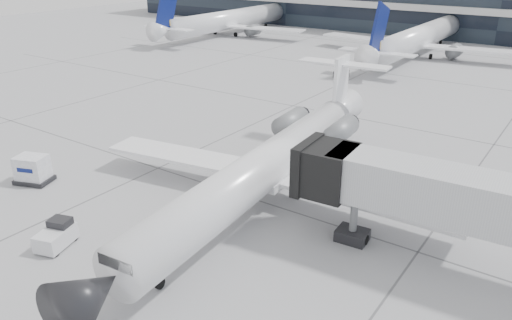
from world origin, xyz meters
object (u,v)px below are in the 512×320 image
Objects in this scene: baggage_tug at (56,235)px; jet_bridge at (483,204)px; cargo_uld at (33,170)px; regional_jet at (267,165)px.

jet_bridge is at bearing 10.15° from baggage_tug.
cargo_uld is (-8.60, 4.12, 0.32)m from baggage_tug.
baggage_tug is (-6.53, -11.41, -1.84)m from regional_jet.
regional_jet is 13.28m from baggage_tug.
jet_bridge is 29.13m from cargo_uld.
regional_jet is at bearing 171.63° from jet_bridge.
regional_jet reaches higher than jet_bridge.
regional_jet reaches higher than cargo_uld.
cargo_uld is at bearing 136.71° from baggage_tug.
jet_bridge reaches higher than cargo_uld.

